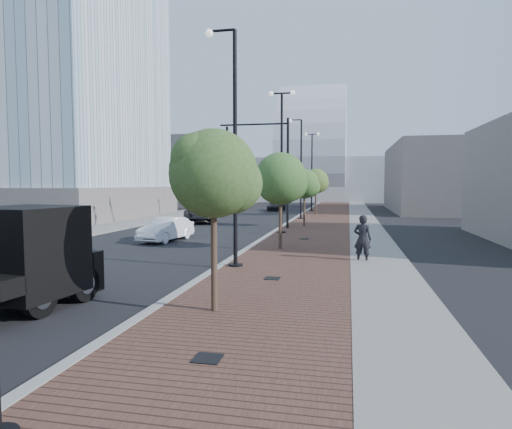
# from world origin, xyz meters

# --- Properties ---
(ground) EXTENTS (220.00, 220.00, 0.00)m
(ground) POSITION_xyz_m (0.00, 0.00, 0.00)
(ground) COLOR black
(sidewalk) EXTENTS (7.00, 140.00, 0.12)m
(sidewalk) POSITION_xyz_m (3.50, 40.00, 0.06)
(sidewalk) COLOR #4C2D23
(sidewalk) RESTS_ON ground
(concrete_strip) EXTENTS (2.40, 140.00, 0.13)m
(concrete_strip) POSITION_xyz_m (6.20, 40.00, 0.07)
(concrete_strip) COLOR slate
(concrete_strip) RESTS_ON ground
(curb) EXTENTS (0.30, 140.00, 0.14)m
(curb) POSITION_xyz_m (0.00, 40.00, 0.07)
(curb) COLOR gray
(curb) RESTS_ON ground
(west_sidewalk) EXTENTS (4.00, 140.00, 0.12)m
(west_sidewalk) POSITION_xyz_m (-13.00, 40.00, 0.06)
(west_sidewalk) COLOR slate
(west_sidewalk) RESTS_ON ground
(white_sedan) EXTENTS (2.04, 4.33, 1.37)m
(white_sedan) POSITION_xyz_m (-5.47, 17.40, 0.69)
(white_sedan) COLOR white
(white_sedan) RESTS_ON ground
(dark_car_mid) EXTENTS (4.13, 5.45, 1.38)m
(dark_car_mid) POSITION_xyz_m (-7.61, 29.15, 0.69)
(dark_car_mid) COLOR black
(dark_car_mid) RESTS_ON ground
(dark_car_far) EXTENTS (1.94, 4.25, 1.20)m
(dark_car_far) POSITION_xyz_m (-3.84, 47.43, 0.60)
(dark_car_far) COLOR black
(dark_car_far) RESTS_ON ground
(pedestrian) EXTENTS (0.83, 0.65, 2.03)m
(pedestrian) POSITION_xyz_m (5.49, 12.34, 1.01)
(pedestrian) COLOR black
(pedestrian) RESTS_ON ground
(streetlight_1) EXTENTS (1.44, 0.56, 9.21)m
(streetlight_1) POSITION_xyz_m (0.49, 10.00, 4.34)
(streetlight_1) COLOR black
(streetlight_1) RESTS_ON ground
(streetlight_2) EXTENTS (1.72, 0.56, 9.28)m
(streetlight_2) POSITION_xyz_m (0.60, 22.00, 4.82)
(streetlight_2) COLOR black
(streetlight_2) RESTS_ON ground
(streetlight_3) EXTENTS (1.44, 0.56, 9.21)m
(streetlight_3) POSITION_xyz_m (0.49, 34.00, 4.34)
(streetlight_3) COLOR black
(streetlight_3) RESTS_ON ground
(streetlight_4) EXTENTS (1.72, 0.56, 9.28)m
(streetlight_4) POSITION_xyz_m (0.60, 46.00, 4.82)
(streetlight_4) COLOR black
(streetlight_4) RESTS_ON ground
(traffic_mast) EXTENTS (5.09, 0.20, 8.00)m
(traffic_mast) POSITION_xyz_m (-0.30, 25.00, 4.98)
(traffic_mast) COLOR black
(traffic_mast) RESTS_ON ground
(tree_0) EXTENTS (2.28, 2.21, 4.68)m
(tree_0) POSITION_xyz_m (1.65, 4.02, 3.56)
(tree_0) COLOR #382619
(tree_0) RESTS_ON ground
(tree_1) EXTENTS (2.59, 2.58, 4.86)m
(tree_1) POSITION_xyz_m (1.65, 15.02, 3.56)
(tree_1) COLOR #382619
(tree_1) RESTS_ON ground
(tree_2) EXTENTS (2.30, 2.24, 4.43)m
(tree_2) POSITION_xyz_m (1.65, 27.02, 3.30)
(tree_2) COLOR #382619
(tree_2) RESTS_ON ground
(tree_3) EXTENTS (2.58, 2.56, 4.87)m
(tree_3) POSITION_xyz_m (1.65, 39.02, 3.58)
(tree_3) COLOR #382619
(tree_3) RESTS_ON ground
(tower_podium) EXTENTS (19.00, 19.00, 3.00)m
(tower_podium) POSITION_xyz_m (-24.00, 32.00, 1.50)
(tower_podium) COLOR #635D59
(tower_podium) RESTS_ON ground
(convention_center) EXTENTS (50.00, 30.00, 50.00)m
(convention_center) POSITION_xyz_m (-2.00, 85.00, 6.00)
(convention_center) COLOR #B5BBC0
(convention_center) RESTS_ON ground
(commercial_block_nw) EXTENTS (14.00, 20.00, 10.00)m
(commercial_block_nw) POSITION_xyz_m (-20.00, 60.00, 5.00)
(commercial_block_nw) COLOR #655F5B
(commercial_block_nw) RESTS_ON ground
(commercial_block_ne) EXTENTS (12.00, 22.00, 8.00)m
(commercial_block_ne) POSITION_xyz_m (16.00, 50.00, 4.00)
(commercial_block_ne) COLOR #605A56
(commercial_block_ne) RESTS_ON ground
(utility_cover_0) EXTENTS (0.50, 0.50, 0.02)m
(utility_cover_0) POSITION_xyz_m (2.40, 1.00, 0.13)
(utility_cover_0) COLOR black
(utility_cover_0) RESTS_ON sidewalk
(utility_cover_1) EXTENTS (0.50, 0.50, 0.02)m
(utility_cover_1) POSITION_xyz_m (2.40, 8.00, 0.13)
(utility_cover_1) COLOR black
(utility_cover_1) RESTS_ON sidewalk
(utility_cover_2) EXTENTS (0.50, 0.50, 0.02)m
(utility_cover_2) POSITION_xyz_m (2.40, 19.00, 0.13)
(utility_cover_2) COLOR black
(utility_cover_2) RESTS_ON sidewalk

